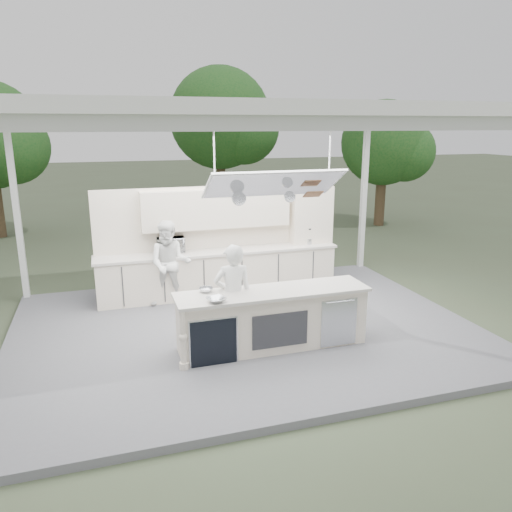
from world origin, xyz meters
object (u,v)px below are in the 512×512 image
object	(u,v)px
demo_island	(271,319)
sous_chef	(170,264)
head_chef	(233,296)
back_counter	(220,272)

from	to	relation	value
demo_island	sous_chef	bearing A→B (deg)	117.63
demo_island	head_chef	world-z (taller)	head_chef
demo_island	head_chef	bearing A→B (deg)	159.84
demo_island	back_counter	world-z (taller)	same
back_counter	sous_chef	xyz separation A→B (m)	(-1.08, -0.41, 0.38)
demo_island	back_counter	size ratio (longest dim) A/B	0.61
demo_island	head_chef	xyz separation A→B (m)	(-0.58, 0.21, 0.37)
demo_island	sous_chef	world-z (taller)	sous_chef
head_chef	sous_chef	xyz separation A→B (m)	(-0.68, 2.19, 0.01)
demo_island	back_counter	bearing A→B (deg)	93.63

